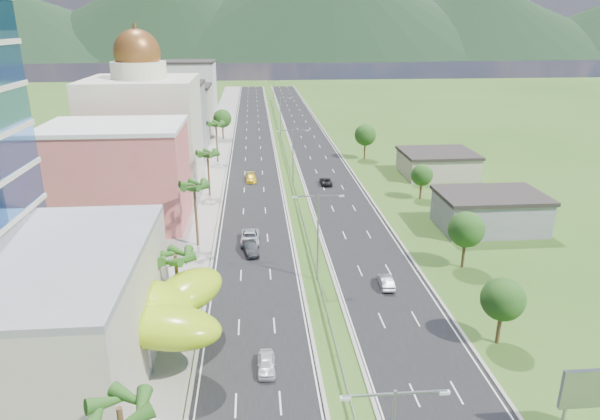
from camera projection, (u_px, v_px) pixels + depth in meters
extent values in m
plane|color=#2D5119|center=(328.00, 323.00, 55.85)|extent=(500.00, 500.00, 0.00)
cube|color=black|center=(253.00, 143.00, 139.83)|extent=(11.00, 260.00, 0.04)
cube|color=black|center=(310.00, 142.00, 141.05)|extent=(11.00, 260.00, 0.04)
cube|color=gray|center=(217.00, 143.00, 139.04)|extent=(7.00, 260.00, 0.12)
cube|color=gray|center=(286.00, 156.00, 123.32)|extent=(0.08, 216.00, 0.28)
cube|color=gray|center=(271.00, 98.00, 219.28)|extent=(0.10, 0.12, 0.70)
cube|color=gray|center=(369.00, 395.00, 28.66)|extent=(2.88, 0.12, 0.12)
cube|color=gray|center=(421.00, 392.00, 28.89)|extent=(2.88, 0.12, 0.12)
cube|color=silver|center=(345.00, 398.00, 28.59)|extent=(0.60, 0.25, 0.18)
cube|color=silver|center=(444.00, 392.00, 29.03)|extent=(0.60, 0.25, 0.18)
cylinder|color=gray|center=(318.00, 238.00, 63.43)|extent=(0.20, 0.20, 11.00)
cube|color=gray|center=(306.00, 196.00, 61.55)|extent=(2.88, 0.12, 0.12)
cube|color=gray|center=(331.00, 195.00, 61.79)|extent=(2.88, 0.12, 0.12)
cube|color=silver|center=(295.00, 197.00, 61.48)|extent=(0.60, 0.25, 0.18)
cube|color=silver|center=(342.00, 196.00, 61.93)|extent=(0.60, 0.25, 0.18)
cylinder|color=gray|center=(293.00, 158.00, 101.03)|extent=(0.20, 0.20, 11.00)
cube|color=gray|center=(285.00, 130.00, 99.15)|extent=(2.88, 0.12, 0.12)
cube|color=gray|center=(300.00, 130.00, 99.39)|extent=(2.88, 0.12, 0.12)
cube|color=silver|center=(278.00, 131.00, 99.08)|extent=(0.60, 0.25, 0.18)
cube|color=silver|center=(307.00, 130.00, 99.52)|extent=(0.60, 0.25, 0.18)
cylinder|color=gray|center=(280.00, 118.00, 143.32)|extent=(0.20, 0.20, 11.00)
cube|color=gray|center=(275.00, 98.00, 141.45)|extent=(2.88, 0.12, 0.12)
cube|color=gray|center=(286.00, 98.00, 141.68)|extent=(2.88, 0.12, 0.12)
cube|color=silver|center=(270.00, 99.00, 141.38)|extent=(0.60, 0.25, 0.18)
cube|color=silver|center=(290.00, 98.00, 141.82)|extent=(0.60, 0.25, 0.18)
cylinder|color=gray|center=(274.00, 96.00, 185.62)|extent=(0.20, 0.20, 11.00)
cube|color=gray|center=(269.00, 81.00, 183.74)|extent=(2.88, 0.12, 0.12)
cube|color=gray|center=(278.00, 81.00, 183.98)|extent=(2.88, 0.12, 0.12)
cube|color=silver|center=(266.00, 81.00, 183.67)|extent=(0.60, 0.25, 0.18)
cube|color=silver|center=(281.00, 81.00, 184.12)|extent=(0.60, 0.25, 0.18)
cylinder|color=gray|center=(84.00, 327.00, 51.35)|extent=(0.50, 0.50, 4.00)
cylinder|color=gray|center=(149.00, 354.00, 47.22)|extent=(0.50, 0.50, 4.00)
cylinder|color=gray|center=(93.00, 378.00, 44.08)|extent=(0.50, 0.50, 4.00)
cylinder|color=gray|center=(179.00, 323.00, 52.08)|extent=(0.50, 0.50, 4.00)
cube|color=#D5575C|center=(118.00, 177.00, 81.16)|extent=(20.00, 15.00, 15.00)
cube|color=beige|center=(145.00, 132.00, 101.95)|extent=(20.00, 20.00, 20.00)
cylinder|color=beige|center=(139.00, 70.00, 98.13)|extent=(10.00, 10.00, 3.00)
sphere|color=brown|center=(137.00, 53.00, 97.14)|extent=(8.40, 8.40, 8.40)
cube|color=gray|center=(170.00, 120.00, 126.19)|extent=(16.00, 15.00, 16.00)
cube|color=#B3A593|center=(181.00, 112.00, 147.36)|extent=(16.00, 15.00, 13.00)
cube|color=silver|center=(190.00, 92.00, 168.15)|extent=(16.00, 15.00, 18.00)
cube|color=#D85919|center=(595.00, 388.00, 38.80)|extent=(5.20, 0.35, 3.20)
cube|color=gray|center=(489.00, 213.00, 80.81)|extent=(15.00, 10.00, 5.00)
cube|color=#B3A593|center=(437.00, 165.00, 109.27)|extent=(14.00, 12.00, 4.40)
cylinder|color=#47301C|center=(178.00, 288.00, 55.22)|extent=(0.36, 0.36, 7.50)
cylinder|color=#47301C|center=(196.00, 216.00, 73.77)|extent=(0.36, 0.36, 9.00)
cylinder|color=#47301C|center=(209.00, 175.00, 95.56)|extent=(0.36, 0.36, 8.00)
cylinder|color=#47301C|center=(217.00, 143.00, 118.92)|extent=(0.36, 0.36, 8.80)
cylinder|color=#47301C|center=(223.00, 130.00, 143.07)|extent=(0.40, 0.40, 4.90)
sphere|color=#275219|center=(222.00, 119.00, 142.02)|extent=(4.90, 4.90, 4.90)
cylinder|color=#47301C|center=(499.00, 324.00, 51.76)|extent=(0.40, 0.40, 4.20)
sphere|color=#275219|center=(503.00, 299.00, 50.87)|extent=(4.20, 4.20, 4.20)
cylinder|color=#47301C|center=(464.00, 251.00, 67.93)|extent=(0.40, 0.40, 4.55)
sphere|color=#275219|center=(466.00, 229.00, 66.96)|extent=(4.55, 4.55, 4.55)
cylinder|color=#47301C|center=(421.00, 189.00, 94.61)|extent=(0.40, 0.40, 3.85)
sphere|color=#275219|center=(422.00, 175.00, 93.79)|extent=(3.85, 3.85, 3.85)
cylinder|color=#47301C|center=(365.00, 149.00, 122.31)|extent=(0.40, 0.40, 4.90)
sphere|color=#275219|center=(365.00, 135.00, 121.26)|extent=(4.90, 4.90, 4.90)
imported|color=silver|center=(266.00, 364.00, 48.05)|extent=(1.64, 3.97, 1.35)
imported|color=black|center=(250.00, 248.00, 72.39)|extent=(2.43, 4.94, 1.56)
imported|color=#B3B5BB|center=(250.00, 237.00, 75.98)|extent=(2.72, 5.74, 1.58)
imported|color=yellow|center=(251.00, 178.00, 105.49)|extent=(2.14, 4.88, 1.39)
imported|color=#96989D|center=(386.00, 281.00, 63.28)|extent=(1.58, 4.18, 1.36)
imported|color=black|center=(326.00, 181.00, 103.41)|extent=(2.12, 4.58, 1.27)
imported|color=black|center=(215.00, 286.00, 62.33)|extent=(0.60, 1.88, 1.19)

